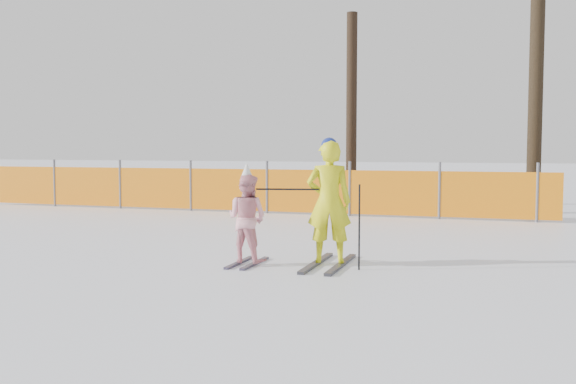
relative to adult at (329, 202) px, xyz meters
name	(u,v)px	position (x,y,z in m)	size (l,w,h in m)	color
ground	(275,277)	(-0.43, -0.95, -0.84)	(120.00, 120.00, 0.00)	white
adult	(329,202)	(0.00, 0.00, 0.00)	(0.66, 1.49, 1.70)	black
child	(247,218)	(-1.07, -0.25, -0.22)	(0.65, 0.94, 1.37)	black
ski_poles	(327,210)	(0.02, -0.17, -0.09)	(1.41, 0.22, 1.10)	black
safety_fence	(237,189)	(-3.81, 6.09, -0.29)	(14.53, 0.06, 1.25)	#595960
tree_trunks	(499,103)	(2.16, 8.77, 1.82)	(7.53, 2.60, 5.57)	black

